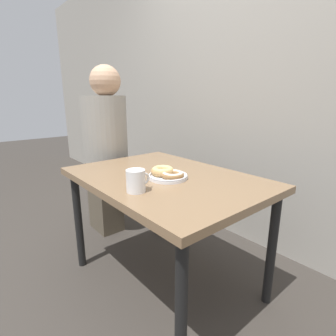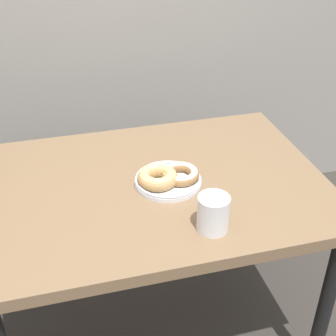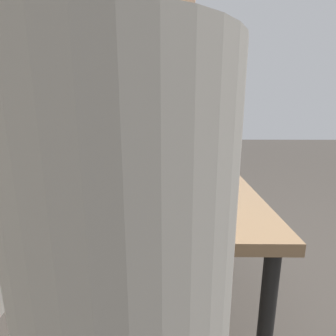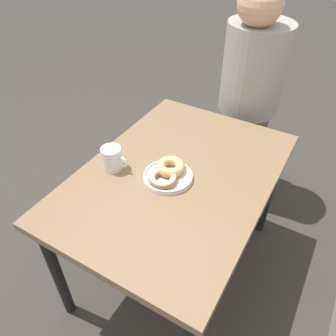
{
  "view_description": "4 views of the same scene",
  "coord_description": "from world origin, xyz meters",
  "px_view_note": "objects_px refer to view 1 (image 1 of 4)",
  "views": [
    {
      "loc": [
        1.11,
        -0.67,
        1.14
      ],
      "look_at": [
        0.05,
        0.23,
        0.77
      ],
      "focal_mm": 28.0,
      "sensor_mm": 36.0,
      "label": 1
    },
    {
      "loc": [
        -0.28,
        -0.99,
        1.57
      ],
      "look_at": [
        0.05,
        0.23,
        0.77
      ],
      "focal_mm": 50.0,
      "sensor_mm": 36.0,
      "label": 2
    },
    {
      "loc": [
        -1.21,
        0.22,
        1.07
      ],
      "look_at": [
        0.05,
        0.23,
        0.77
      ],
      "focal_mm": 28.0,
      "sensor_mm": 36.0,
      "label": 3
    },
    {
      "loc": [
        0.97,
        0.77,
        1.67
      ],
      "look_at": [
        0.05,
        0.23,
        0.77
      ],
      "focal_mm": 35.0,
      "sensor_mm": 36.0,
      "label": 4
    }
  ],
  "objects_px": {
    "coffee_mug": "(136,180)",
    "person_figure": "(105,147)",
    "donut_plate": "(167,174)",
    "dining_table": "(165,188)"
  },
  "relations": [
    {
      "from": "dining_table",
      "to": "person_figure",
      "type": "distance_m",
      "value": 0.84
    },
    {
      "from": "coffee_mug",
      "to": "person_figure",
      "type": "bearing_deg",
      "value": 161.57
    },
    {
      "from": "dining_table",
      "to": "donut_plate",
      "type": "relative_size",
      "value": 4.84
    },
    {
      "from": "person_figure",
      "to": "coffee_mug",
      "type": "bearing_deg",
      "value": -18.43
    },
    {
      "from": "coffee_mug",
      "to": "person_figure",
      "type": "distance_m",
      "value": 0.99
    },
    {
      "from": "person_figure",
      "to": "donut_plate",
      "type": "bearing_deg",
      "value": -4.36
    },
    {
      "from": "donut_plate",
      "to": "coffee_mug",
      "type": "distance_m",
      "value": 0.26
    },
    {
      "from": "coffee_mug",
      "to": "person_figure",
      "type": "height_order",
      "value": "person_figure"
    },
    {
      "from": "coffee_mug",
      "to": "donut_plate",
      "type": "bearing_deg",
      "value": 105.08
    },
    {
      "from": "coffee_mug",
      "to": "dining_table",
      "type": "bearing_deg",
      "value": 112.79
    }
  ]
}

